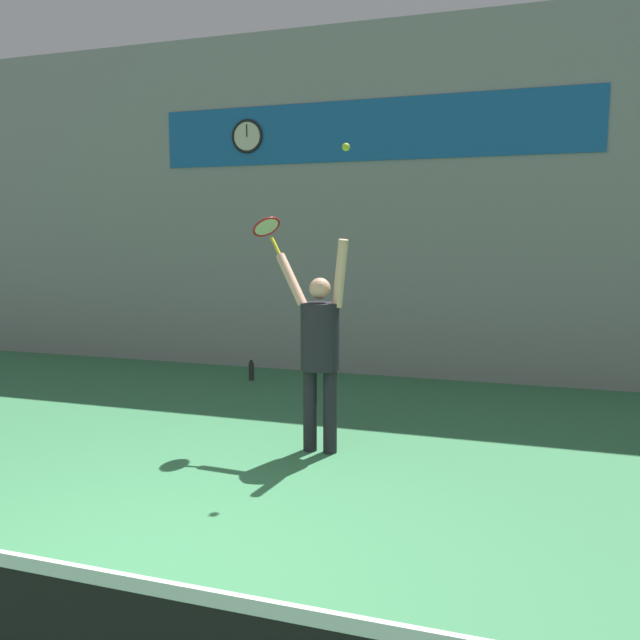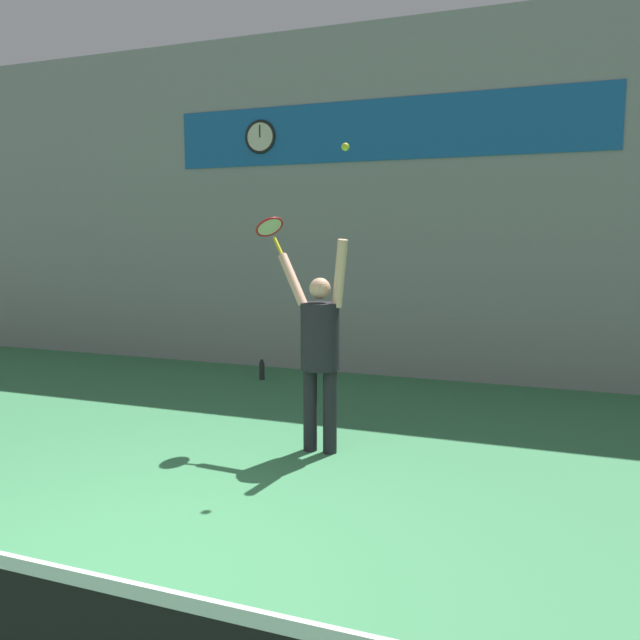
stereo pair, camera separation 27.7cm
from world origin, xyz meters
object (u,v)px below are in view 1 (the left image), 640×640
(scoreboard_clock, at_px, (247,136))
(tennis_player, at_px, (320,345))
(tennis_ball, at_px, (346,147))
(water_bottle, at_px, (251,371))
(tennis_racket, at_px, (267,229))

(scoreboard_clock, xyz_separation_m, tennis_player, (2.19, -3.39, -2.50))
(tennis_player, xyz_separation_m, tennis_ball, (0.26, -0.05, 1.77))
(scoreboard_clock, relative_size, tennis_player, 0.25)
(scoreboard_clock, distance_m, water_bottle, 3.50)
(tennis_player, height_order, tennis_ball, tennis_ball)
(tennis_player, height_order, tennis_racket, tennis_racket)
(tennis_racket, relative_size, water_bottle, 1.36)
(tennis_player, bearing_deg, tennis_racket, 150.16)
(tennis_racket, xyz_separation_m, tennis_ball, (0.92, -0.43, 0.69))
(tennis_player, relative_size, water_bottle, 6.89)
(tennis_player, distance_m, tennis_ball, 1.79)
(tennis_racket, distance_m, water_bottle, 3.15)
(scoreboard_clock, distance_m, tennis_ball, 4.28)
(tennis_player, bearing_deg, tennis_ball, -10.77)
(tennis_ball, bearing_deg, scoreboard_clock, 125.48)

